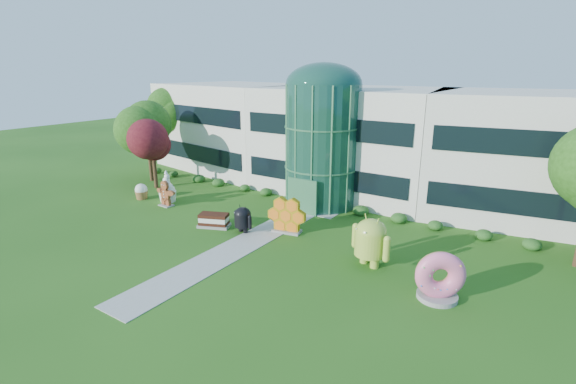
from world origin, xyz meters
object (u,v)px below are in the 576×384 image
Objects in this scene: donut at (439,275)px; gingerbread at (165,193)px; android_black at (243,218)px; android_green at (371,238)px.

gingerbread is (-22.63, 2.35, -0.20)m from donut.
donut is 22.76m from gingerbread.
android_black is at bearing 144.38° from donut.
android_green reaches higher than android_black.
android_black is at bearing -158.72° from android_green.
android_black is 0.91× the size of gingerbread.
android_black is 13.69m from donut.
android_green is 18.38m from gingerbread.
gingerbread is at bearing -173.31° from android_black.
android_green is 4.57m from donut.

